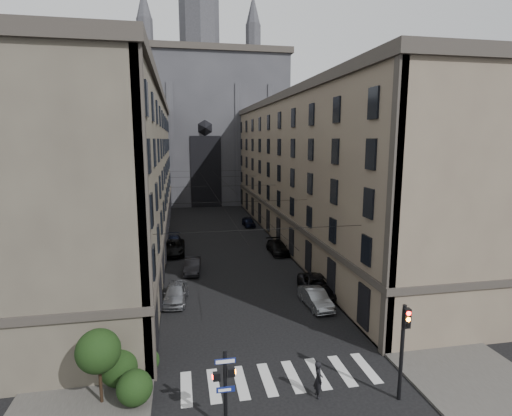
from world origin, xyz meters
TOP-DOWN VIEW (x-y plane):
  - sidewalk_left at (-10.50, 36.00)m, footprint 7.00×80.00m
  - sidewalk_right at (10.50, 36.00)m, footprint 7.00×80.00m
  - zebra_crossing at (0.00, 5.00)m, footprint 11.00×3.20m
  - building_left at (-13.44, 36.00)m, footprint 13.60×60.60m
  - building_right at (13.44, 36.00)m, footprint 13.60×60.60m
  - gothic_tower at (0.00, 74.96)m, footprint 35.00×23.00m
  - pedestrian_signal_left at (-3.51, 1.50)m, footprint 1.02×0.38m
  - traffic_light_right at (5.60, 1.92)m, footprint 0.34×0.50m
  - shrub_cluster at (-8.72, 5.01)m, footprint 3.90×4.40m
  - tram_wires at (0.00, 35.63)m, footprint 14.00×60.00m
  - car_left_near at (-5.85, 16.98)m, footprint 2.37×4.79m
  - car_left_midnear at (-4.20, 24.29)m, footprint 1.94×4.47m
  - car_left_midfar at (-6.20, 31.47)m, footprint 2.75×5.78m
  - car_left_far at (-6.20, 34.58)m, footprint 2.07×4.86m
  - car_right_near at (5.23, 13.93)m, footprint 1.81×4.48m
  - car_right_midnear at (6.20, 16.37)m, footprint 3.21×5.90m
  - car_right_midfar at (5.96, 29.40)m, footprint 2.07×4.96m
  - car_right_far at (5.12, 44.71)m, footprint 1.74×4.12m
  - pedestrian at (1.54, 3.00)m, footprint 0.51×0.74m

SIDE VIEW (x-z plane):
  - zebra_crossing at x=0.00m, z-range 0.00..0.01m
  - sidewalk_left at x=-10.50m, z-range 0.00..0.15m
  - sidewalk_right at x=10.50m, z-range 0.00..0.15m
  - car_right_far at x=5.12m, z-range 0.00..1.39m
  - car_left_far at x=-6.20m, z-range 0.00..1.40m
  - car_left_midnear at x=-4.20m, z-range 0.00..1.43m
  - car_right_midfar at x=5.96m, z-range 0.00..1.43m
  - car_right_near at x=5.23m, z-range 0.00..1.45m
  - car_left_near at x=-5.85m, z-range 0.00..1.57m
  - car_right_midnear at x=6.20m, z-range 0.00..1.57m
  - car_left_midfar at x=-6.20m, z-range 0.00..1.59m
  - pedestrian at x=1.54m, z-range 0.00..1.99m
  - shrub_cluster at x=-8.72m, z-range -0.15..3.75m
  - pedestrian_signal_left at x=-3.51m, z-range 0.32..4.32m
  - traffic_light_right at x=5.60m, z-range 0.69..5.89m
  - tram_wires at x=0.00m, z-range 7.03..7.46m
  - building_left at x=-13.44m, z-range -0.08..18.77m
  - building_right at x=13.44m, z-range -0.08..18.77m
  - gothic_tower at x=0.00m, z-range -11.20..46.80m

